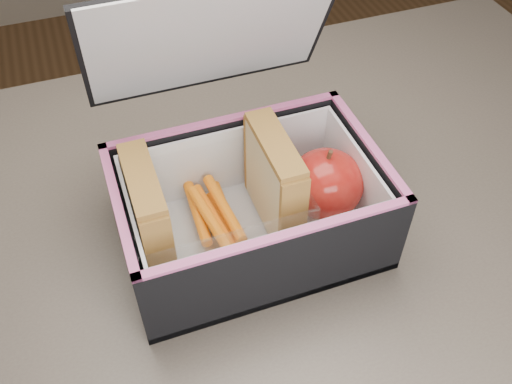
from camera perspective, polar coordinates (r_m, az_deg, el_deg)
kitchen_table at (r=0.72m, az=-0.74°, el=-9.80°), size 1.20×0.80×0.75m
lunch_bag at (r=0.61m, az=-0.71°, el=-0.89°), size 0.28×0.26×0.27m
plastic_tub at (r=0.61m, az=-4.20°, el=-1.99°), size 0.18×0.13×0.08m
sandwich_left at (r=0.59m, az=-10.67°, el=-2.25°), size 0.03×0.10×0.11m
sandwich_right at (r=0.61m, az=1.83°, el=1.06°), size 0.03×0.11×0.12m
carrot_sticks at (r=0.63m, az=-3.97°, el=-2.50°), size 0.05×0.14×0.03m
paper_napkin at (r=0.66m, az=6.49°, el=-1.98°), size 0.09×0.09×0.01m
red_apple at (r=0.63m, az=7.00°, el=0.82°), size 0.10×0.10×0.09m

